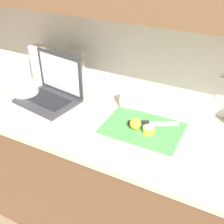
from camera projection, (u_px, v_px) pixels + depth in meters
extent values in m
cube|color=white|center=(206.00, 37.00, 1.42)|extent=(5.20, 0.06, 2.60)
cube|color=white|center=(77.00, 58.00, 1.81)|extent=(0.09, 0.01, 0.12)
cube|color=brown|center=(166.00, 203.00, 1.63)|extent=(2.24, 0.61, 0.85)
cube|color=beige|center=(176.00, 144.00, 1.39)|extent=(2.31, 0.64, 0.03)
cube|color=#333338|center=(48.00, 101.00, 1.69)|extent=(0.38, 0.31, 0.02)
cube|color=black|center=(47.00, 99.00, 1.69)|extent=(0.30, 0.19, 0.00)
cube|color=#333338|center=(60.00, 73.00, 1.71)|extent=(0.35, 0.07, 0.26)
cube|color=white|center=(59.00, 74.00, 1.70)|extent=(0.30, 0.05, 0.22)
cube|color=#4C9E51|center=(143.00, 128.00, 1.47)|extent=(0.40, 0.29, 0.01)
cube|color=silver|center=(164.00, 124.00, 1.49)|extent=(0.16, 0.11, 0.00)
cylinder|color=black|center=(139.00, 122.00, 1.49)|extent=(0.11, 0.07, 0.02)
cylinder|color=yellow|center=(149.00, 129.00, 1.43)|extent=(0.06, 0.06, 0.03)
cylinder|color=#F4EAA3|center=(149.00, 127.00, 1.42)|extent=(0.05, 0.05, 0.00)
sphere|color=yellow|center=(135.00, 124.00, 1.44)|extent=(0.06, 0.06, 0.06)
cylinder|color=silver|center=(127.00, 99.00, 1.64)|extent=(0.10, 0.10, 0.09)
cube|color=silver|center=(136.00, 101.00, 1.62)|extent=(0.02, 0.01, 0.05)
cylinder|color=beige|center=(25.00, 91.00, 1.75)|extent=(0.17, 0.17, 0.06)
cylinder|color=white|center=(40.00, 65.00, 1.87)|extent=(0.12, 0.12, 0.25)
cube|color=silver|center=(70.00, 137.00, 1.40)|extent=(0.23, 0.18, 0.02)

